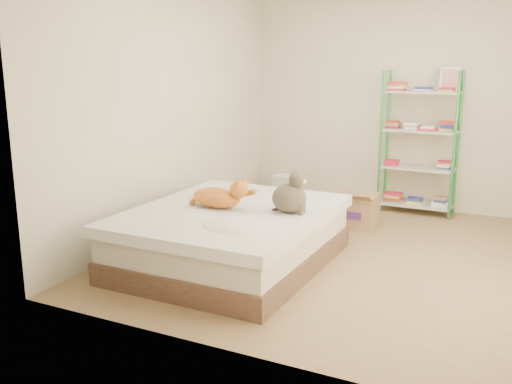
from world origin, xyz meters
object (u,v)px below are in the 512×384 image
Objects in this scene: shelf_unit at (420,144)px; white_bin at (285,188)px; grey_cat at (289,192)px; cardboard_box at (352,210)px; bed at (231,236)px; orange_cat at (216,195)px.

white_bin is at bearing -174.50° from shelf_unit.
grey_cat is 1.63m from cardboard_box.
shelf_unit is at bearing 66.17° from bed.
grey_cat is (0.67, 0.12, 0.07)m from orange_cat.
orange_cat is 2.48m from white_bin.
grey_cat is at bearing -95.19° from cardboard_box.
shelf_unit is (1.30, 2.57, 0.22)m from orange_cat.
white_bin is (-0.51, 2.41, -0.09)m from bed.
bed is 6.01× the size of white_bin.
cardboard_box is at bearing -33.22° from white_bin.
shelf_unit is at bearing -21.92° from grey_cat.
grey_cat reaches higher than cardboard_box.
cardboard_box is 1.58× the size of white_bin.
bed is 2.46m from white_bin.
shelf_unit reaches higher than grey_cat.
shelf_unit reaches higher than white_bin.
shelf_unit is 3.26× the size of cardboard_box.
orange_cat is at bearing -81.51° from white_bin.
white_bin is at bearing 100.70° from orange_cat.
cardboard_box is 1.36m from white_bin.
grey_cat is at bearing 13.10° from bed.
cardboard_box is at bearing -120.11° from shelf_unit.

